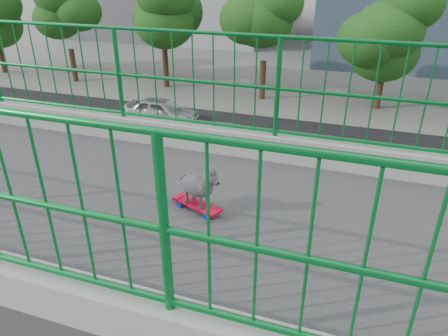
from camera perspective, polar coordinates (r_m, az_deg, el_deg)
name	(u,v)px	position (r m, az deg, el deg)	size (l,w,h in m)	color
road	(279,188)	(18.63, 7.54, -2.74)	(18.00, 90.00, 0.02)	black
footbridge	(82,312)	(5.69, -18.95, -18.27)	(3.00, 24.00, 7.00)	#2D2D2F
railing	(52,168)	(4.56, -22.62, -0.02)	(3.00, 24.00, 1.42)	gray
street_trees	(341,35)	(29.41, 15.80, 17.24)	(5.30, 60.40, 7.26)	black
skateboard	(197,205)	(3.91, -3.73, -5.12)	(0.31, 0.53, 0.07)	red
poodle	(198,185)	(3.78, -3.55, -2.32)	(0.29, 0.45, 0.39)	#2C2A2F
car_1	(160,202)	(16.27, -8.75, -4.61)	(1.53, 4.40, 1.45)	silver
car_3	(233,141)	(21.20, 1.20, 3.68)	(2.25, 5.53, 1.61)	#A3A3A8
car_4	(162,111)	(26.01, -8.60, 7.80)	(1.86, 4.62, 1.58)	#A3A3A8
car_5	(45,235)	(15.57, -23.42, -8.46)	(1.48, 4.25, 1.40)	black
car_6	(246,216)	(15.13, 3.08, -6.69)	(2.58, 5.60, 1.56)	#A3A3A8
car_7	(1,135)	(24.90, -28.38, 3.96)	(2.25, 5.55, 1.61)	#A3A3A8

